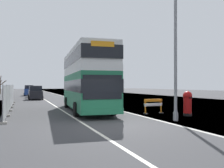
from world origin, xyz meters
The scene contains 10 objects.
ground centered at (0.65, 0.09, -0.05)m, with size 140.00×280.00×0.10m.
double_decker_bus centered at (0.63, 7.69, 2.62)m, with size 3.50×11.70×4.91m.
lamppost_foreground centered at (4.21, 0.41, 4.57)m, with size 0.29×0.70×9.62m.
red_pillar_postbox centered at (6.40, 2.14, 0.93)m, with size 0.63×0.63×1.70m.
roadworks_barrier centered at (4.76, 3.96, 0.68)m, with size 1.57×0.59×1.10m.
construction_site_fence centered at (-5.29, 11.13, 1.03)m, with size 0.44×17.20×2.15m.
car_oncoming_near centered at (-2.41, 25.80, 0.95)m, with size 2.03×3.89×2.03m.
car_receding_mid centered at (-2.30, 32.37, 0.92)m, with size 2.05×3.80×1.95m.
car_receding_far centered at (-2.99, 40.12, 0.99)m, with size 1.95×4.08×2.11m.
bare_tree_far_verge_far centered at (-9.33, 52.70, 2.25)m, with size 2.70×2.23×4.82m.
Camera 1 is at (-4.32, -11.71, 2.11)m, focal length 38.90 mm.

